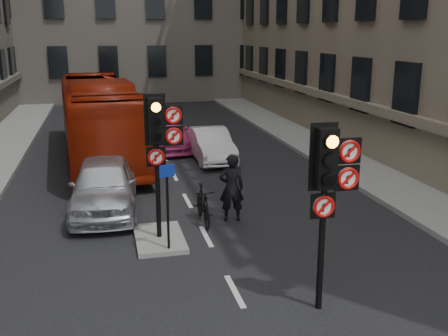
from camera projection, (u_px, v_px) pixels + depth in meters
name	position (u px, v px, depth m)	size (l,w,h in m)	color
pavement_right	(344.00, 157.00, 21.65)	(3.00, 50.00, 0.16)	gray
centre_island	(159.00, 238.00, 13.22)	(1.20, 2.00, 0.12)	gray
signal_near	(329.00, 178.00, 9.39)	(0.91, 0.40, 3.58)	black
signal_far	(160.00, 136.00, 12.56)	(0.91, 0.40, 3.58)	black
car_silver	(104.00, 185.00, 15.24)	(1.86, 4.61, 1.57)	#B6BABE
car_white	(211.00, 145.00, 21.25)	(1.38, 3.97, 1.31)	white
car_pink	(165.00, 133.00, 23.48)	(1.95, 4.79, 1.39)	#D33E86
bus_red	(100.00, 119.00, 21.51)	(2.72, 11.64, 3.24)	maroon
motorcycle	(203.00, 205.00, 14.33)	(0.50, 1.76, 1.06)	black
motorcyclist	(232.00, 188.00, 14.40)	(0.70, 0.46, 1.91)	black
info_sign	(167.00, 195.00, 12.12)	(0.36, 0.13, 2.07)	black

